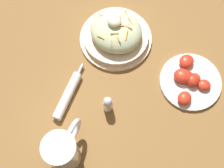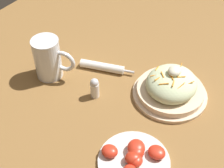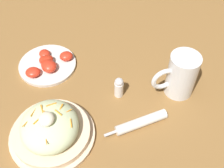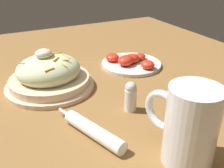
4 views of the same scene
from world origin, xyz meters
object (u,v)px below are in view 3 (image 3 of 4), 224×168
Objects in this scene: tomato_plate at (48,64)px; salt_shaker at (119,87)px; napkin_roll at (141,122)px; salad_plate at (51,129)px; beer_mug at (181,76)px.

tomato_plate is 0.26m from salt_shaker.
salt_shaker is (-0.13, -0.22, 0.02)m from tomato_plate.
salt_shaker is (0.11, 0.05, 0.02)m from napkin_roll.
tomato_plate is (0.25, 0.28, 0.00)m from napkin_roll.
tomato_plate is at bearing 48.13° from napkin_roll.
salad_plate is 0.27m from tomato_plate.
beer_mug reaches higher than salad_plate.
salad_plate is at bearing 110.05° from beer_mug.
salt_shaker is at bearing -120.71° from tomato_plate.
napkin_roll is (0.02, -0.24, -0.02)m from salad_plate.
napkin_roll is 0.13m from salt_shaker.
salad_plate is at bearing 124.62° from salt_shaker.
napkin_roll is at bearing -131.87° from tomato_plate.
salad_plate is at bearing 94.47° from napkin_roll.
salad_plate is 0.23m from salt_shaker.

